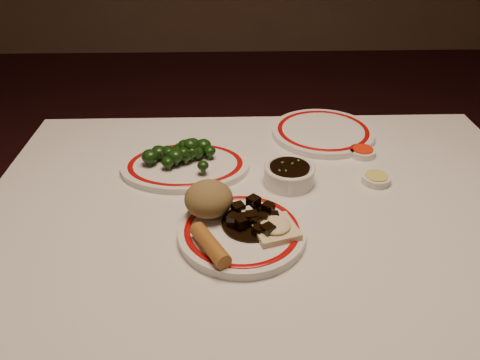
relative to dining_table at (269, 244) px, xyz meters
name	(u,v)px	position (x,y,z in m)	size (l,w,h in m)	color
dining_table	(269,244)	(0.00, 0.00, 0.00)	(1.20, 0.90, 0.75)	white
main_plate	(242,232)	(-0.06, -0.08, 0.10)	(0.26, 0.26, 0.02)	silver
rice_mound	(209,199)	(-0.12, -0.03, 0.14)	(0.09, 0.09, 0.07)	olive
spring_roll	(210,245)	(-0.12, -0.15, 0.12)	(0.03, 0.03, 0.11)	#A46728
fried_wonton	(275,228)	(0.00, -0.09, 0.12)	(0.10, 0.10, 0.02)	beige
stirfry_heap	(252,219)	(-0.04, -0.07, 0.12)	(0.11, 0.11, 0.03)	black
broccoli_plate	(186,166)	(-0.18, 0.16, 0.10)	(0.30, 0.27, 0.02)	silver
broccoli_pile	(181,152)	(-0.19, 0.18, 0.13)	(0.17, 0.13, 0.05)	#23471C
soy_bowl	(289,175)	(0.05, 0.10, 0.11)	(0.11, 0.11, 0.04)	silver
sweet_sour_dish	(362,152)	(0.24, 0.22, 0.10)	(0.06, 0.06, 0.02)	silver
mustard_dish	(376,179)	(0.24, 0.10, 0.10)	(0.06, 0.06, 0.02)	silver
far_plate	(323,132)	(0.17, 0.33, 0.10)	(0.31, 0.31, 0.02)	silver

